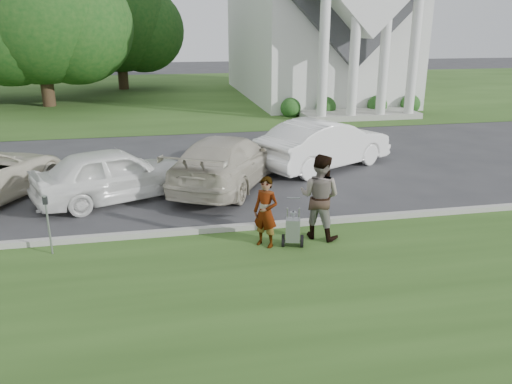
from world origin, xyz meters
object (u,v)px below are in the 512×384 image
object	(u,v)px
parking_meter_near	(48,218)
car_d	(325,144)
striping_cart	(293,231)
tree_back	(119,25)
car_b	(115,174)
tree_left	(38,18)
car_c	(227,161)
person_left	(266,213)
person_right	(320,197)
church	(315,5)

from	to	relation	value
parking_meter_near	car_d	size ratio (longest dim) A/B	0.26
striping_cart	parking_meter_near	xyz separation A→B (m)	(-5.17, 0.61, 0.46)
tree_back	car_b	distance (m)	26.89
tree_left	parking_meter_near	xyz separation A→B (m)	(4.04, -21.96, -4.27)
parking_meter_near	car_c	distance (m)	5.99
striping_cart	person_left	xyz separation A→B (m)	(-0.58, 0.14, 0.41)
person_left	person_right	bearing A→B (deg)	53.18
tree_left	car_d	bearing A→B (deg)	-53.90
person_left	car_c	size ratio (longest dim) A/B	0.30
person_left	church	bearing A→B (deg)	112.88
tree_back	car_b	xyz separation A→B (m)	(1.17, -26.57, -3.97)
striping_cart	person_right	bearing A→B (deg)	43.77
tree_back	person_right	size ratio (longest dim) A/B	4.88
church	car_c	size ratio (longest dim) A/B	4.53
tree_left	person_left	size ratio (longest dim) A/B	6.70
parking_meter_near	car_c	size ratio (longest dim) A/B	0.25
person_left	car_d	bearing A→B (deg)	103.08
tree_back	parking_meter_near	world-z (taller)	tree_back
church	tree_back	distance (m)	14.77
parking_meter_near	striping_cart	bearing A→B (deg)	-6.75
person_left	striping_cart	bearing A→B (deg)	29.12
church	tree_back	world-z (taller)	church
person_left	car_d	distance (m)	6.87
tree_left	church	bearing A→B (deg)	3.79
car_b	car_d	world-z (taller)	car_d
striping_cart	person_right	xyz separation A→B (m)	(0.72, 0.38, 0.60)
tree_left	striping_cart	distance (m)	24.83
striping_cart	person_right	distance (m)	1.01
tree_back	person_right	world-z (taller)	tree_back
person_right	car_d	world-z (taller)	person_right
church	car_b	bearing A→B (deg)	-121.00
tree_back	car_d	world-z (taller)	tree_back
tree_left	parking_meter_near	world-z (taller)	tree_left
parking_meter_near	car_d	world-z (taller)	car_d
car_c	car_d	bearing A→B (deg)	-129.99
car_d	tree_left	bearing A→B (deg)	8.31
tree_left	striping_cart	xyz separation A→B (m)	(9.21, -22.57, -4.73)
church	tree_left	xyz separation A→B (m)	(-17.01, -1.13, -0.83)
tree_back	car_d	size ratio (longest dim) A/B	1.90
church	car_c	bearing A→B (deg)	-114.36
church	striping_cart	xyz separation A→B (m)	(-7.80, -23.70, -5.56)
striping_cart	car_c	bearing A→B (deg)	115.16
car_d	striping_cart	bearing A→B (deg)	127.73
person_left	car_c	distance (m)	4.58
parking_meter_near	church	bearing A→B (deg)	60.68
tree_left	car_d	size ratio (longest dim) A/B	2.10
tree_back	striping_cart	xyz separation A→B (m)	(5.21, -30.57, -4.35)
church	tree_left	bearing A→B (deg)	-176.21
tree_back	car_c	world-z (taller)	tree_back
tree_back	tree_left	bearing A→B (deg)	-116.57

